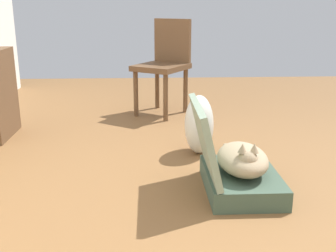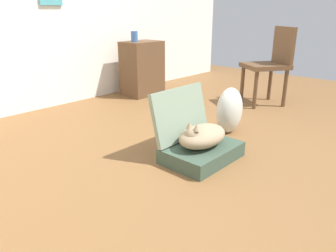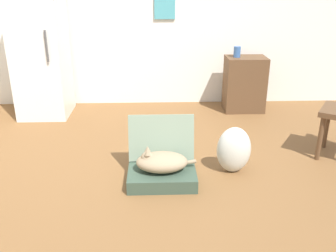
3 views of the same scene
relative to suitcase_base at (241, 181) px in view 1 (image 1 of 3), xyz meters
The scene contains 6 objects.
ground_plane 0.09m from the suitcase_base, 149.54° to the right, with size 7.68×7.68×0.00m, color brown.
suitcase_base is the anchor object (origin of this frame).
suitcase_lid 0.34m from the suitcase_base, 90.00° to the left, with size 0.57×0.41×0.04m, color gray.
cat 0.14m from the suitcase_base, behind, with size 0.51×0.28×0.21m.
plastic_bag_white 0.68m from the suitcase_base, 15.01° to the left, with size 0.30×0.20×0.42m, color silver.
chair 1.88m from the suitcase_base, 11.52° to the left, with size 0.62×0.60×0.90m.
Camera 1 is at (-2.10, 0.56, 1.03)m, focal length 44.09 mm.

